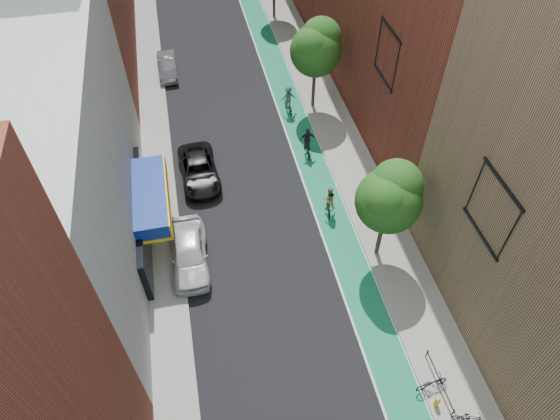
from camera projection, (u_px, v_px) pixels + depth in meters
bike_lane at (286, 94)px, 38.23m from camera, size 2.00×68.00×0.01m
sidewalk_left at (154, 110)px, 36.76m from camera, size 2.00×68.00×0.15m
sidewalk_right at (317, 89)px, 38.53m from camera, size 3.00×68.00×0.15m
building_left_white at (36, 172)px, 23.80m from camera, size 8.00×20.00×12.00m
tree_near at (390, 196)px, 24.56m from camera, size 3.40×3.36×6.42m
tree_mid at (317, 47)px, 33.54m from camera, size 3.55×3.53×6.74m
parked_car_white at (189, 253)px, 27.01m from camera, size 2.15×4.99×1.68m
parked_car_black at (199, 170)px, 31.59m from camera, size 2.50×5.05×1.38m
parked_car_silver at (167, 66)px, 39.63m from camera, size 1.45×4.06×1.33m
cyclist_lane_near at (329, 202)px, 29.49m from camera, size 0.88×1.57×1.97m
cyclist_lane_mid at (307, 145)px, 33.07m from camera, size 1.04×1.81×2.08m
cyclist_lane_far at (288, 100)px, 36.14m from camera, size 1.18×1.66×2.06m
parked_bike_near at (432, 383)px, 22.46m from camera, size 1.59×0.69×0.81m
parked_bike_mid at (470, 419)px, 21.37m from camera, size 1.53×0.95×0.89m
fire_hydrant at (437, 402)px, 21.95m from camera, size 0.23×0.23×0.66m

